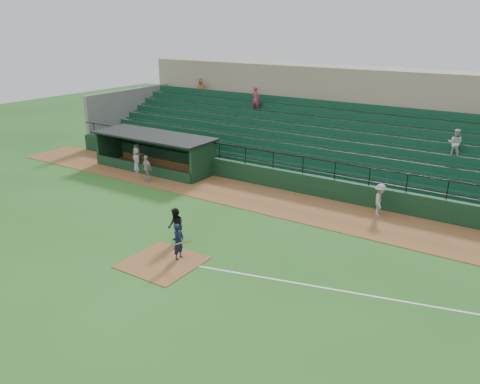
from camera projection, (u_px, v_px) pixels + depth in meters
The scene contains 12 objects.
ground at pixel (178, 254), 21.19m from camera, with size 90.00×90.00×0.00m, color #24591C.
warning_track at pixel (269, 200), 27.49m from camera, with size 40.00×4.00×0.03m, color brown.
home_plate_dirt at pixel (163, 262), 20.40m from camera, with size 3.00×3.00×0.03m, color brown.
foul_line at pixel (363, 295), 18.00m from camera, with size 18.00×0.09×0.01m, color white.
stadium_structure at pixel (330, 134), 33.40m from camera, with size 38.00×13.08×6.40m.
dugout at pixel (159, 149), 33.32m from camera, with size 8.90×3.20×2.42m.
batter_at_plate at pixel (179, 242), 20.45m from camera, with size 1.02×0.69×1.63m.
umpire at pixel (176, 226), 21.91m from camera, with size 0.83×0.64×1.70m, color black.
runner at pixel (380, 200), 25.03m from camera, with size 1.11×0.64×1.72m, color #9B9591.
dugout_player_a at pixel (146, 168), 30.47m from camera, with size 0.99×0.41×1.69m, color #AAA59F.
dugout_player_b at pixel (137, 160), 32.30m from camera, with size 0.83×0.54×1.69m, color gray.
dugout_player_c at pixel (138, 155), 33.52m from camera, with size 1.55×0.49×1.67m, color gray.
Camera 1 is at (12.75, -14.44, 9.64)m, focal length 36.01 mm.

